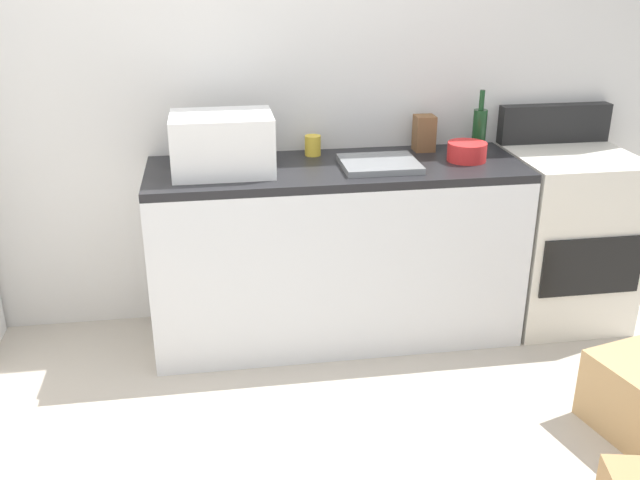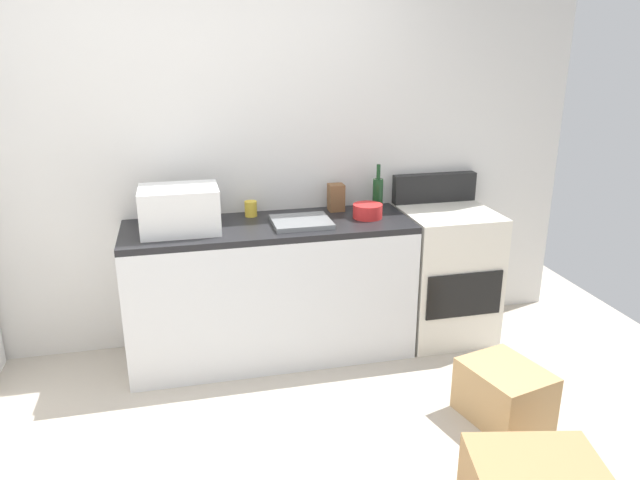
{
  "view_description": "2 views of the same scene",
  "coord_description": "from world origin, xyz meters",
  "px_view_note": "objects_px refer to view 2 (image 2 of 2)",
  "views": [
    {
      "loc": [
        -0.28,
        -2.0,
        1.86
      ],
      "look_at": [
        0.15,
        0.77,
        0.7
      ],
      "focal_mm": 39.72,
      "sensor_mm": 36.0,
      "label": 1
    },
    {
      "loc": [
        -0.22,
        -2.37,
        2.01
      ],
      "look_at": [
        0.53,
        0.78,
        0.91
      ],
      "focal_mm": 33.86,
      "sensor_mm": 36.0,
      "label": 2
    }
  ],
  "objects_px": {
    "microwave": "(180,209)",
    "mixing_bowl": "(368,211)",
    "wine_bottle": "(378,192)",
    "cardboard_box_medium": "(504,393)",
    "coffee_mug": "(251,209)",
    "stove_oven": "(445,271)",
    "knife_block": "(336,197)"
  },
  "relations": [
    {
      "from": "microwave",
      "to": "mixing_bowl",
      "type": "relative_size",
      "value": 2.42
    },
    {
      "from": "wine_bottle",
      "to": "cardboard_box_medium",
      "type": "height_order",
      "value": "wine_bottle"
    },
    {
      "from": "wine_bottle",
      "to": "coffee_mug",
      "type": "relative_size",
      "value": 3.0
    },
    {
      "from": "microwave",
      "to": "mixing_bowl",
      "type": "bearing_deg",
      "value": 0.43
    },
    {
      "from": "stove_oven",
      "to": "mixing_bowl",
      "type": "xyz_separation_m",
      "value": [
        -0.58,
        -0.02,
        0.48
      ]
    },
    {
      "from": "stove_oven",
      "to": "mixing_bowl",
      "type": "relative_size",
      "value": 5.79
    },
    {
      "from": "coffee_mug",
      "to": "wine_bottle",
      "type": "bearing_deg",
      "value": 0.2
    },
    {
      "from": "stove_oven",
      "to": "mixing_bowl",
      "type": "height_order",
      "value": "stove_oven"
    },
    {
      "from": "mixing_bowl",
      "to": "cardboard_box_medium",
      "type": "xyz_separation_m",
      "value": [
        0.48,
        -1.01,
        -0.79
      ]
    },
    {
      "from": "wine_bottle",
      "to": "knife_block",
      "type": "height_order",
      "value": "wine_bottle"
    },
    {
      "from": "coffee_mug",
      "to": "stove_oven",
      "type": "bearing_deg",
      "value": -8.29
    },
    {
      "from": "microwave",
      "to": "wine_bottle",
      "type": "height_order",
      "value": "wine_bottle"
    },
    {
      "from": "knife_block",
      "to": "cardboard_box_medium",
      "type": "height_order",
      "value": "knife_block"
    },
    {
      "from": "microwave",
      "to": "knife_block",
      "type": "xyz_separation_m",
      "value": [
        1.02,
        0.22,
        -0.05
      ]
    },
    {
      "from": "microwave",
      "to": "cardboard_box_medium",
      "type": "xyz_separation_m",
      "value": [
        1.66,
        -1.01,
        -0.88
      ]
    },
    {
      "from": "mixing_bowl",
      "to": "cardboard_box_medium",
      "type": "relative_size",
      "value": 0.42
    },
    {
      "from": "wine_bottle",
      "to": "knife_block",
      "type": "bearing_deg",
      "value": -179.94
    },
    {
      "from": "stove_oven",
      "to": "wine_bottle",
      "type": "distance_m",
      "value": 0.73
    },
    {
      "from": "stove_oven",
      "to": "knife_block",
      "type": "relative_size",
      "value": 6.11
    },
    {
      "from": "knife_block",
      "to": "mixing_bowl",
      "type": "height_order",
      "value": "knife_block"
    },
    {
      "from": "stove_oven",
      "to": "microwave",
      "type": "bearing_deg",
      "value": -179.0
    },
    {
      "from": "stove_oven",
      "to": "coffee_mug",
      "type": "height_order",
      "value": "stove_oven"
    },
    {
      "from": "wine_bottle",
      "to": "cardboard_box_medium",
      "type": "xyz_separation_m",
      "value": [
        0.34,
        -1.23,
        -0.85
      ]
    },
    {
      "from": "mixing_bowl",
      "to": "stove_oven",
      "type": "bearing_deg",
      "value": 2.15
    },
    {
      "from": "microwave",
      "to": "coffee_mug",
      "type": "bearing_deg",
      "value": 26.18
    },
    {
      "from": "microwave",
      "to": "cardboard_box_medium",
      "type": "height_order",
      "value": "microwave"
    },
    {
      "from": "stove_oven",
      "to": "cardboard_box_medium",
      "type": "distance_m",
      "value": 1.09
    },
    {
      "from": "stove_oven",
      "to": "knife_block",
      "type": "height_order",
      "value": "stove_oven"
    },
    {
      "from": "mixing_bowl",
      "to": "cardboard_box_medium",
      "type": "bearing_deg",
      "value": -64.69
    },
    {
      "from": "wine_bottle",
      "to": "coffee_mug",
      "type": "xyz_separation_m",
      "value": [
        -0.87,
        -0.0,
        -0.06
      ]
    },
    {
      "from": "microwave",
      "to": "cardboard_box_medium",
      "type": "relative_size",
      "value": 1.03
    },
    {
      "from": "wine_bottle",
      "to": "knife_block",
      "type": "distance_m",
      "value": 0.29
    }
  ]
}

